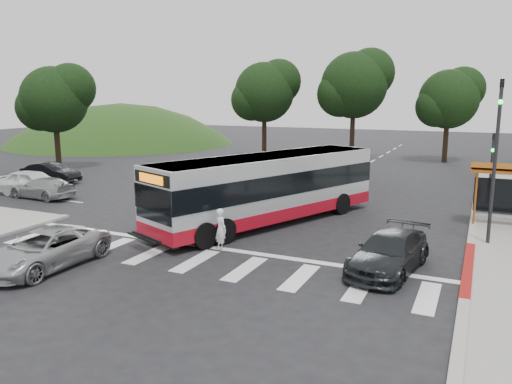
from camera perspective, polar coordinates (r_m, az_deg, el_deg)
The scene contains 18 objects.
ground at distance 22.53m, azimuth -0.29°, elevation -4.17°, with size 140.00×140.00×0.00m, color black.
curb_east at distance 28.33m, azimuth 23.74°, elevation -1.81°, with size 0.30×40.00×0.15m, color #9E9991.
curb_east_red at distance 18.65m, azimuth 23.07°, elevation -8.07°, with size 0.32×6.00×0.15m, color maroon.
hillside_nw at distance 64.82m, azimuth -15.01°, elevation 5.36°, with size 44.00×44.00×10.00m, color #163812.
crosswalk_ladder at distance 18.31m, azimuth -6.96°, elevation -7.83°, with size 18.00×2.60×0.01m, color silver.
traffic_signal_ne_tall at distance 21.32m, azimuth 25.75°, elevation 4.49°, with size 0.18×0.37×6.50m.
traffic_signal_ne_short at distance 28.43m, azimuth 25.34°, elevation 3.02°, with size 0.18×0.37×4.00m.
tree_north_a at distance 47.13m, azimuth 11.25°, elevation 12.00°, with size 6.60×6.15×10.17m.
tree_north_b at distance 47.89m, azimuth 21.24°, elevation 9.95°, with size 5.72×5.33×8.43m.
tree_north_c at distance 47.77m, azimuth 1.08°, elevation 11.43°, with size 6.16×5.74×9.30m.
tree_west_a at distance 43.06m, azimuth -21.96°, elevation 9.87°, with size 5.72×5.33×8.43m.
transit_bus at distance 23.19m, azimuth 1.39°, elevation 0.29°, with size 2.66×12.29×3.17m, color #BBBDC0, non-canonical shape.
pedestrian at distance 19.33m, azimuth -4.05°, elevation -4.25°, with size 0.60×0.39×1.63m, color white.
dark_sedan at distance 17.61m, azimuth 14.98°, elevation -6.66°, with size 1.85×4.56×1.32m, color black.
silver_suv_south at distance 18.82m, azimuth -22.98°, elevation -6.04°, with size 2.18×4.74×1.32m, color #A3A5A8.
west_car_white at distance 32.80m, azimuth -24.14°, elevation 1.00°, with size 1.79×4.46×1.52m, color silver.
west_car_black at distance 36.94m, azimuth -22.40°, elevation 2.03°, with size 1.46×4.17×1.38m, color black.
west_car_silver at distance 31.53m, azimuth -23.22°, elevation 0.43°, with size 1.71×4.21×1.22m, color #96999B.
Camera 1 is at (9.16, -19.73, 5.87)m, focal length 35.00 mm.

